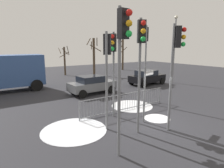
# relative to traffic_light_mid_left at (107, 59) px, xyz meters

# --- Properties ---
(ground_plane) EXTENTS (60.00, 60.00, 0.00)m
(ground_plane) POSITION_rel_traffic_light_mid_left_xyz_m (2.20, -0.75, -3.26)
(ground_plane) COLOR #2D2D33
(traffic_light_mid_left) EXTENTS (0.47, 0.47, 4.45)m
(traffic_light_mid_left) POSITION_rel_traffic_light_mid_left_xyz_m (0.00, 0.00, 0.00)
(traffic_light_mid_left) COLOR slate
(traffic_light_mid_left) RESTS_ON ground
(traffic_light_foreground_left) EXTENTS (0.46, 0.47, 4.55)m
(traffic_light_foreground_left) POSITION_rel_traffic_light_mid_left_xyz_m (1.01, 1.03, 0.07)
(traffic_light_foreground_left) COLOR slate
(traffic_light_foreground_left) RESTS_ON ground
(traffic_light_foreground_right) EXTENTS (0.41, 0.52, 4.94)m
(traffic_light_foreground_right) POSITION_rel_traffic_light_mid_left_xyz_m (0.79, -1.31, 0.35)
(traffic_light_foreground_right) COLOR slate
(traffic_light_foreground_right) RESTS_ON ground
(traffic_light_rear_right) EXTENTS (0.49, 0.44, 4.75)m
(traffic_light_rear_right) POSITION_rel_traffic_light_mid_left_xyz_m (2.30, -1.87, 0.22)
(traffic_light_rear_right) COLOR slate
(traffic_light_rear_right) RESTS_ON ground
(traffic_light_rear_left) EXTENTS (0.34, 0.57, 5.04)m
(traffic_light_rear_left) POSITION_rel_traffic_light_mid_left_xyz_m (-0.92, -2.35, 0.41)
(traffic_light_rear_left) COLOR slate
(traffic_light_rear_left) RESTS_ON ground
(traffic_light_mid_right) EXTENTS (0.41, 0.52, 5.14)m
(traffic_light_mid_right) POSITION_rel_traffic_light_mid_left_xyz_m (4.40, 2.24, 0.49)
(traffic_light_mid_right) COLOR slate
(traffic_light_mid_right) RESTS_ON ground
(direction_sign_post) EXTENTS (0.77, 0.23, 2.85)m
(direction_sign_post) POSITION_rel_traffic_light_mid_left_xyz_m (1.98, -0.41, -1.66)
(direction_sign_post) COLOR slate
(direction_sign_post) RESTS_ON ground
(pedestrian_guard_railing) EXTENTS (6.04, 0.09, 1.07)m
(pedestrian_guard_railing) POSITION_rel_traffic_light_mid_left_xyz_m (2.20, 1.49, -2.71)
(pedestrian_guard_railing) COLOR slate
(pedestrian_guard_railing) RESTS_ON ground
(car_black_mid) EXTENTS (3.90, 2.14, 1.47)m
(car_black_mid) POSITION_rel_traffic_light_mid_left_xyz_m (8.99, 6.71, -2.50)
(car_black_mid) COLOR black
(car_black_mid) RESTS_ON ground
(car_grey_near) EXTENTS (3.89, 2.10, 1.47)m
(car_grey_near) POSITION_rel_traffic_light_mid_left_xyz_m (2.56, 6.45, -2.50)
(car_grey_near) COLOR slate
(car_grey_near) RESTS_ON ground
(street_lamp) EXTENTS (0.36, 0.36, 6.88)m
(street_lamp) POSITION_rel_traffic_light_mid_left_xyz_m (11.94, 5.91, 0.94)
(street_lamp) COLOR slate
(street_lamp) RESTS_ON ground
(bare_tree_left) EXTENTS (1.54, 1.60, 3.89)m
(bare_tree_left) POSITION_rel_traffic_light_mid_left_xyz_m (4.39, 17.62, -1.21)
(bare_tree_left) COLOR #473828
(bare_tree_left) RESTS_ON ground
(bare_tree_centre) EXTENTS (1.74, 2.01, 4.97)m
(bare_tree_centre) POSITION_rel_traffic_light_mid_left_xyz_m (7.86, 15.87, -0.60)
(bare_tree_centre) COLOR #473828
(bare_tree_centre) RESTS_ON ground
(bare_tree_right) EXTENTS (1.60, 1.59, 5.65)m
(bare_tree_right) POSITION_rel_traffic_light_mid_left_xyz_m (14.38, 18.09, -0.49)
(bare_tree_right) COLOR #473828
(bare_tree_right) RESTS_ON ground
(snow_patch_kerb) EXTENTS (1.38, 1.38, 0.01)m
(snow_patch_kerb) POSITION_rel_traffic_light_mid_left_xyz_m (2.85, -0.48, -3.25)
(snow_patch_kerb) COLOR white
(snow_patch_kerb) RESTS_ON ground
(snow_patch_island) EXTENTS (3.01, 3.01, 0.01)m
(snow_patch_island) POSITION_rel_traffic_light_mid_left_xyz_m (-1.45, 0.60, -3.25)
(snow_patch_island) COLOR white
(snow_patch_island) RESTS_ON ground
(snow_patch_verge) EXTENTS (2.65, 2.65, 0.01)m
(snow_patch_verge) POSITION_rel_traffic_light_mid_left_xyz_m (3.14, 1.98, -3.25)
(snow_patch_verge) COLOR white
(snow_patch_verge) RESTS_ON ground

